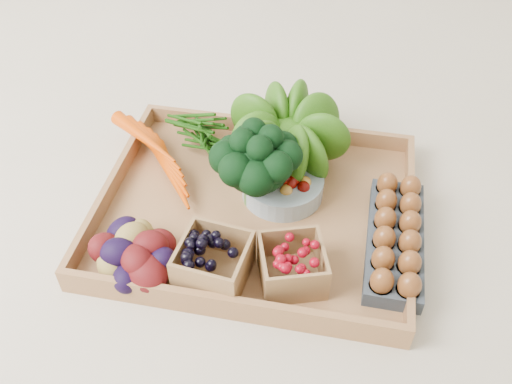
% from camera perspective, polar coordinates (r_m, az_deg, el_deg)
% --- Properties ---
extents(ground, '(4.00, 4.00, 0.00)m').
position_cam_1_polar(ground, '(1.04, 0.00, -2.35)').
color(ground, beige).
rests_on(ground, ground).
extents(tray, '(0.55, 0.45, 0.01)m').
position_cam_1_polar(tray, '(1.03, 0.00, -2.07)').
color(tray, '#A06F43').
rests_on(tray, ground).
extents(carrots, '(0.20, 0.14, 0.05)m').
position_cam_1_polar(carrots, '(1.10, -9.07, 3.13)').
color(carrots, '#DB4402').
rests_on(carrots, tray).
extents(lettuce, '(0.16, 0.16, 0.16)m').
position_cam_1_polar(lettuce, '(1.08, 3.15, 6.31)').
color(lettuce, '#1B490B').
rests_on(lettuce, tray).
extents(broccoli, '(0.16, 0.16, 0.12)m').
position_cam_1_polar(broccoli, '(1.00, 0.06, 1.54)').
color(broccoli, black).
rests_on(broccoli, tray).
extents(cherry_bowl, '(0.15, 0.15, 0.04)m').
position_cam_1_polar(cherry_bowl, '(1.04, 2.67, 0.64)').
color(cherry_bowl, '#8C9EA5').
rests_on(cherry_bowl, tray).
extents(egg_carton, '(0.09, 0.26, 0.03)m').
position_cam_1_polar(egg_carton, '(0.99, 13.69, -4.77)').
color(egg_carton, '#343A43').
rests_on(egg_carton, tray).
extents(potatoes, '(0.16, 0.16, 0.09)m').
position_cam_1_polar(potatoes, '(0.93, -12.08, -5.49)').
color(potatoes, '#430A0C').
rests_on(potatoes, tray).
extents(punnet_blackberry, '(0.12, 0.12, 0.07)m').
position_cam_1_polar(punnet_blackberry, '(0.91, -4.26, -6.97)').
color(punnet_blackberry, black).
rests_on(punnet_blackberry, tray).
extents(punnet_raspberry, '(0.13, 0.13, 0.07)m').
position_cam_1_polar(punnet_raspberry, '(0.90, 3.64, -7.29)').
color(punnet_raspberry, maroon).
rests_on(punnet_raspberry, tray).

